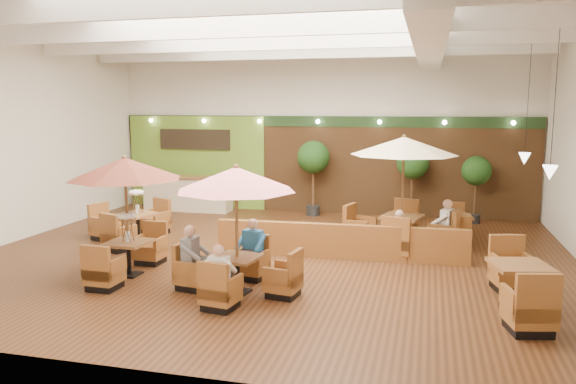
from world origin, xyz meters
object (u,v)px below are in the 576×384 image
(diner_1, at_px, (252,243))
(diner_3, at_px, (399,228))
(booth_divider, at_px, (339,241))
(diner_4, at_px, (445,220))
(table_2, at_px, (403,172))
(service_counter, at_px, (188,194))
(table_5, at_px, (456,228))
(diner_0, at_px, (220,269))
(table_1, at_px, (236,205))
(diner_2, at_px, (193,251))
(topiary_1, at_px, (413,166))
(topiary_2, at_px, (476,173))
(table_0, at_px, (126,185))
(table_3, at_px, (129,224))
(table_4, at_px, (519,287))
(topiary_0, at_px, (313,160))

(diner_1, height_order, diner_3, diner_1)
(booth_divider, relative_size, diner_4, 7.12)
(table_2, bearing_deg, service_counter, 169.24)
(table_5, relative_size, diner_0, 3.19)
(booth_divider, distance_m, table_2, 2.46)
(booth_divider, distance_m, diner_0, 4.12)
(diner_1, bearing_deg, table_1, 100.61)
(diner_3, distance_m, diner_4, 1.48)
(table_5, distance_m, diner_4, 1.33)
(table_5, relative_size, diner_2, 2.85)
(topiary_1, bearing_deg, service_counter, -178.47)
(table_2, height_order, diner_0, table_2)
(topiary_2, distance_m, diner_0, 10.14)
(table_0, relative_size, table_2, 0.87)
(table_3, height_order, diner_4, table_3)
(booth_divider, relative_size, diner_1, 7.38)
(table_2, bearing_deg, diner_0, -104.53)
(table_0, bearing_deg, diner_0, -26.95)
(table_4, height_order, table_5, table_4)
(table_2, height_order, diner_1, table_2)
(table_4, distance_m, table_5, 5.21)
(topiary_0, bearing_deg, table_4, -55.31)
(table_0, xyz_separation_m, diner_3, (5.46, 2.75, -1.21))
(service_counter, bearing_deg, diner_4, -22.28)
(table_3, xyz_separation_m, diner_1, (4.16, -2.36, 0.31))
(table_1, relative_size, diner_1, 3.11)
(table_3, bearing_deg, diner_2, -25.07)
(table_1, xyz_separation_m, diner_4, (3.92, 4.30, -0.93))
(diner_3, height_order, diner_4, diner_4)
(table_4, bearing_deg, table_1, 170.98)
(booth_divider, xyz_separation_m, table_5, (2.75, 2.59, -0.08))
(booth_divider, height_order, table_5, table_5)
(diner_3, bearing_deg, table_4, -45.48)
(table_2, xyz_separation_m, diner_3, (0.00, -1.05, -1.20))
(table_2, xyz_separation_m, table_3, (-7.02, -1.03, -1.47))
(topiary_1, distance_m, diner_4, 3.87)
(table_3, relative_size, table_5, 1.19)
(table_1, bearing_deg, diner_0, -80.94)
(diner_2, bearing_deg, service_counter, -154.20)
(topiary_1, bearing_deg, table_4, -74.50)
(topiary_2, bearing_deg, topiary_0, -180.00)
(table_4, bearing_deg, topiary_1, 92.45)
(table_2, distance_m, topiary_2, 4.18)
(booth_divider, relative_size, table_0, 2.31)
(table_1, distance_m, diner_3, 4.44)
(table_2, distance_m, table_4, 4.78)
(table_4, relative_size, topiary_0, 1.19)
(table_5, bearing_deg, diner_4, -111.51)
(topiary_2, bearing_deg, diner_4, -104.95)
(topiary_2, bearing_deg, table_1, -121.62)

